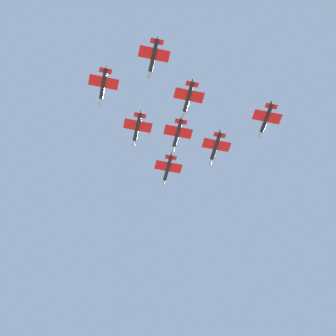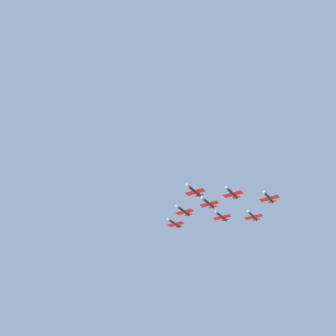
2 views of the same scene
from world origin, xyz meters
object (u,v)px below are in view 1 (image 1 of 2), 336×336
jet_starboard_trail (154,56)px  jet_starboard_inner (216,147)px  jet_port_trail (188,98)px  jet_lead (168,169)px  jet_starboard_outer (103,85)px  jet_center_rear (266,119)px  jet_port_outer (178,134)px  jet_port_inner (137,128)px

jet_starboard_trail → jet_starboard_inner: bearing=45.0°
jet_starboard_inner → jet_port_trail: jet_port_trail is taller
jet_lead → jet_starboard_outer: bearing=-135.0°
jet_center_rear → jet_port_trail: 24.81m
jet_starboard_inner → jet_starboard_trail: size_ratio=1.00×
jet_starboard_outer → jet_starboard_trail: 17.49m
jet_starboard_inner → jet_port_outer: bearing=-174.3°
jet_port_inner → jet_center_rear: (-28.62, -26.49, -1.36)m
jet_starboard_inner → jet_starboard_trail: 34.90m
jet_port_outer → jet_center_rear: (-21.60, -16.28, -0.26)m
jet_starboard_outer → jet_center_rear: (-23.75, -43.24, -1.30)m
jet_port_inner → jet_lead: bearing=45.0°
jet_lead → jet_center_rear: 34.88m
jet_port_trail → jet_center_rear: bearing=5.7°
jet_port_trail → jet_starboard_trail: (-2.71, 15.56, 1.06)m
jet_center_rear → jet_starboard_trail: (7.00, 38.37, -0.05)m
jet_port_inner → jet_port_trail: 19.42m
jet_starboard_trail → jet_port_outer: bearing=62.2°
jet_port_outer → jet_starboard_trail: jet_port_outer is taller
jet_starboard_inner → jet_starboard_trail: jet_starboard_trail is taller
jet_starboard_inner → jet_center_rear: (-16.75, -4.87, 1.13)m
jet_port_outer → jet_starboard_outer: 27.07m
jet_starboard_inner → jet_port_trail: (-7.03, 17.93, 0.02)m
jet_port_outer → jet_starboard_inner: bearing=5.7°
jet_port_inner → jet_starboard_trail: 24.71m
jet_port_trail → jet_starboard_trail: jet_starboard_trail is taller
jet_lead → jet_starboard_trail: jet_lead is taller
jet_port_inner → jet_port_outer: size_ratio=1.00×
jet_lead → jet_port_trail: jet_lead is taller
jet_center_rear → jet_starboard_trail: 39.00m
jet_port_trail → jet_starboard_trail: 15.83m
jet_port_inner → jet_starboard_outer: 17.44m
jet_lead → jet_starboard_outer: size_ratio=1.00×
jet_starboard_outer → jet_center_rear: bearing=-0.0°
jet_starboard_inner → jet_port_trail: size_ratio=1.00×
jet_lead → jet_starboard_outer: (-9.74, 33.49, 0.96)m
jet_starboard_inner → jet_port_trail: bearing=-129.8°
jet_lead → jet_port_trail: (-23.78, 13.06, -1.44)m
jet_center_rear → jet_starboard_trail: jet_center_rear is taller
jet_port_inner → jet_port_trail: size_ratio=1.00×
jet_port_trail → jet_starboard_trail: bearing=-141.3°
jet_port_trail → jet_port_outer: bearing=90.0°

